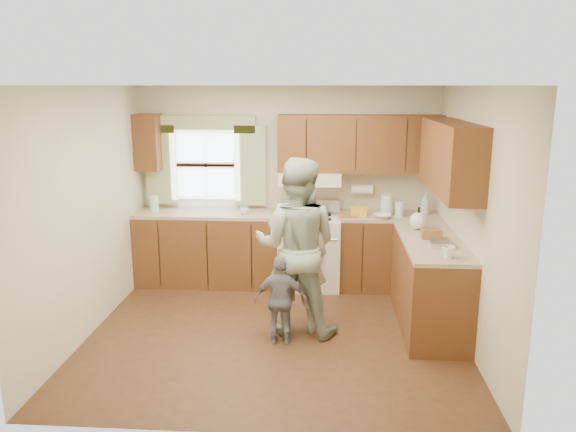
# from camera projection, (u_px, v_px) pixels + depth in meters

# --- Properties ---
(room) EXTENTS (3.80, 3.80, 3.80)m
(room) POSITION_uv_depth(u_px,v_px,m) (275.00, 215.00, 5.53)
(room) COLOR #422714
(room) RESTS_ON ground
(kitchen_fixtures) EXTENTS (3.80, 2.25, 2.15)m
(kitchen_fixtures) POSITION_uv_depth(u_px,v_px,m) (335.00, 229.00, 6.63)
(kitchen_fixtures) COLOR #49220F
(kitchen_fixtures) RESTS_ON ground
(stove) EXTENTS (0.76, 0.67, 1.07)m
(stove) POSITION_uv_depth(u_px,v_px,m) (309.00, 250.00, 7.09)
(stove) COLOR silver
(stove) RESTS_ON ground
(woman_left) EXTENTS (0.68, 0.51, 1.69)m
(woman_left) POSITION_uv_depth(u_px,v_px,m) (297.00, 252.00, 5.71)
(woman_left) COLOR beige
(woman_left) RESTS_ON ground
(woman_right) EXTENTS (0.97, 0.81, 1.82)m
(woman_right) POSITION_uv_depth(u_px,v_px,m) (296.00, 247.00, 5.66)
(woman_right) COLOR #2E463C
(woman_right) RESTS_ON ground
(child) EXTENTS (0.53, 0.23, 0.89)m
(child) POSITION_uv_depth(u_px,v_px,m) (281.00, 300.00, 5.49)
(child) COLOR gray
(child) RESTS_ON ground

